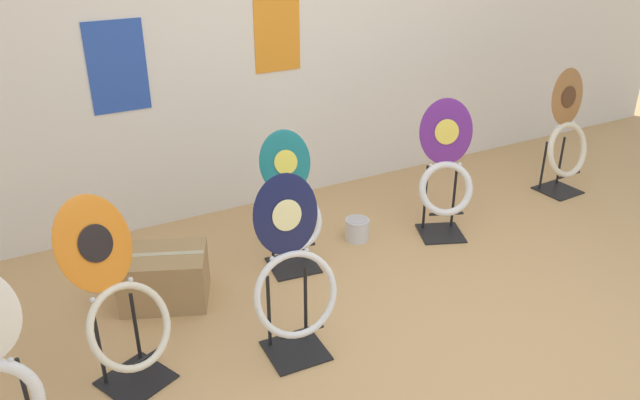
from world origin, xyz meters
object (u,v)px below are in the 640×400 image
object	(u,v)px
toilet_seat_display_teal_sax	(290,205)
toilet_seat_display_navy_moon	(293,278)
toilet_seat_display_purple_note	(445,173)
paint_can	(357,228)
toilet_seat_display_orange_sun	(117,299)
toilet_seat_display_woodgrain	(566,140)
storage_box	(164,277)

from	to	relation	value
toilet_seat_display_teal_sax	toilet_seat_display_navy_moon	bearing A→B (deg)	-115.33
toilet_seat_display_purple_note	paint_can	size ratio (longest dim) A/B	5.69
toilet_seat_display_orange_sun	toilet_seat_display_teal_sax	world-z (taller)	toilet_seat_display_orange_sun
toilet_seat_display_navy_moon	toilet_seat_display_purple_note	world-z (taller)	toilet_seat_display_navy_moon
toilet_seat_display_woodgrain	storage_box	xyz separation A→B (m)	(-3.04, 0.02, -0.27)
toilet_seat_display_teal_sax	toilet_seat_display_woodgrain	size ratio (longest dim) A/B	0.88
paint_can	storage_box	world-z (taller)	storage_box
toilet_seat_display_orange_sun	toilet_seat_display_teal_sax	size ratio (longest dim) A/B	1.07
toilet_seat_display_teal_sax	toilet_seat_display_woodgrain	distance (m)	2.26
toilet_seat_display_teal_sax	storage_box	xyz separation A→B (m)	(-0.78, -0.01, -0.25)
toilet_seat_display_woodgrain	paint_can	world-z (taller)	toilet_seat_display_woodgrain
toilet_seat_display_navy_moon	paint_can	world-z (taller)	toilet_seat_display_navy_moon
toilet_seat_display_purple_note	paint_can	bearing A→B (deg)	160.24
toilet_seat_display_woodgrain	toilet_seat_display_teal_sax	bearing A→B (deg)	179.28
paint_can	storage_box	distance (m)	1.30
toilet_seat_display_navy_moon	toilet_seat_display_orange_sun	bearing A→B (deg)	165.03
toilet_seat_display_orange_sun	paint_can	world-z (taller)	toilet_seat_display_orange_sun
toilet_seat_display_orange_sun	paint_can	distance (m)	1.77
toilet_seat_display_orange_sun	toilet_seat_display_navy_moon	distance (m)	0.79
toilet_seat_display_purple_note	toilet_seat_display_woodgrain	xyz separation A→B (m)	(1.21, 0.10, -0.02)
storage_box	paint_can	bearing A→B (deg)	3.33
toilet_seat_display_purple_note	storage_box	xyz separation A→B (m)	(-1.83, 0.12, -0.29)
toilet_seat_display_purple_note	toilet_seat_display_woodgrain	world-z (taller)	toilet_seat_display_woodgrain
toilet_seat_display_navy_moon	toilet_seat_display_woodgrain	xyz separation A→B (m)	(2.61, 0.71, -0.01)
toilet_seat_display_orange_sun	toilet_seat_display_teal_sax	bearing A→B (deg)	25.67
toilet_seat_display_teal_sax	paint_can	bearing A→B (deg)	7.46
toilet_seat_display_purple_note	toilet_seat_display_woodgrain	bearing A→B (deg)	4.57
paint_can	toilet_seat_display_navy_moon	bearing A→B (deg)	-136.91
toilet_seat_display_teal_sax	toilet_seat_display_purple_note	distance (m)	1.05
paint_can	storage_box	size ratio (longest dim) A/B	0.29
toilet_seat_display_purple_note	paint_can	xyz separation A→B (m)	(-0.54, 0.19, -0.35)
toilet_seat_display_navy_moon	paint_can	bearing A→B (deg)	43.09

